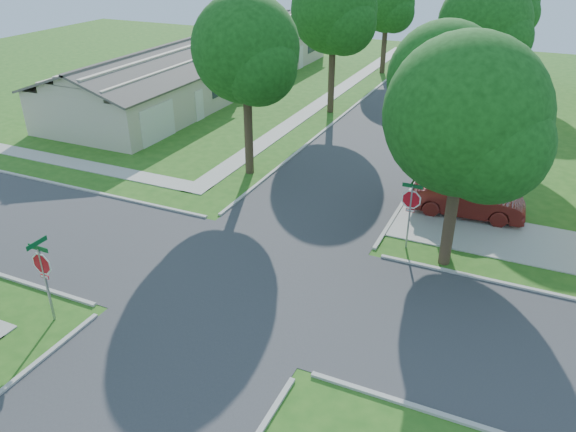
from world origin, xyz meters
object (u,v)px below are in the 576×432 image
Objects in this scene: house_nw_far at (258,49)px; car_curb_west at (443,50)px; tree_e_mid at (485,28)px; tree_w_mid at (335,14)px; stop_sign_ne at (411,202)px; tree_w_near at (247,54)px; stop_sign_sw at (43,267)px; house_nw_near at (143,93)px; tree_e_near at (445,84)px; tree_e_far at (506,7)px; tree_ne_corner at (466,123)px; car_driveway at (468,198)px; tree_w_far at (388,7)px; car_curb_east at (445,89)px.

house_nw_far is 18.83m from car_curb_west.
tree_w_mid is at bearing 180.00° from tree_e_mid.
tree_w_near reaches higher than stop_sign_ne.
tree_e_mid is at bearing -27.91° from house_nw_far.
house_nw_near is (-11.29, 19.70, -0.51)m from stop_sign_sw.
tree_e_mid is 15.25m from tree_w_near.
stop_sign_ne is at bearing -90.68° from tree_e_near.
tree_w_mid reaches higher than tree_w_near.
tree_e_far is 28.49m from house_nw_near.
tree_w_near reaches higher than tree_ne_corner.
house_nw_far reaches higher than stop_sign_sw.
house_nw_near is at bearing 70.49° from car_driveway.
tree_e_near is at bearing 92.69° from car_curb_west.
tree_w_far is (-9.35, 29.31, 3.48)m from stop_sign_ne.
tree_w_mid is 2.29× the size of car_curb_west.
stop_sign_sw is 0.71× the size of car_curb_west.
stop_sign_ne is (9.40, 9.40, 0.00)m from stop_sign_sw.
house_nw_near is at bearing -137.50° from tree_e_far.
house_nw_far is at bearing -169.95° from tree_w_far.
tree_w_mid is (0.00, 12.00, 0.37)m from tree_w_near.
car_driveway is (0.06, 4.49, -4.79)m from tree_ne_corner.
tree_e_near is at bearing -47.94° from house_nw_far.
car_curb_east is at bearing 9.47° from car_driveway.
car_driveway is at bearing -10.36° from tree_e_near.
tree_e_near reaches higher than house_nw_near.
tree_ne_corner is at bearing -84.55° from tree_e_mid.
house_nw_far reaches higher than car_driveway.
house_nw_far is at bearing -174.47° from tree_e_far.
tree_e_mid reaches higher than stop_sign_sw.
tree_e_near is (0.05, 4.31, 3.61)m from stop_sign_ne.
tree_ne_corner is (1.61, -29.80, -0.39)m from tree_e_far.
tree_ne_corner is (1.61, -4.80, -0.05)m from tree_e_near.
tree_w_mid is at bearing 74.27° from car_curb_west.
tree_w_mid reaches higher than car_curb_east.
tree_w_mid is at bearing -89.95° from tree_w_far.
house_nw_far reaches higher than car_curb_west.
tree_e_far is 2.04× the size of car_curb_east.
tree_w_far reaches higher than stop_sign_sw.
stop_sign_sw is 0.34× the size of tree_ne_corner.
house_nw_far is at bearing 165.58° from car_curb_east.
tree_e_near is 1.03× the size of tree_w_far.
house_nw_far is 18.37m from car_curb_east.
house_nw_near is 22.06m from car_curb_east.
tree_ne_corner is 35.90m from house_nw_far.
house_nw_far is (-20.69, 27.30, -0.51)m from stop_sign_ne.
tree_e_mid is 1.06× the size of tree_ne_corner.
tree_w_near is 0.66× the size of house_nw_near.
tree_w_mid is at bearing 89.98° from tree_w_near.
car_curb_east is 1.02× the size of car_curb_west.
tree_e_far reaches higher than car_driveway.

